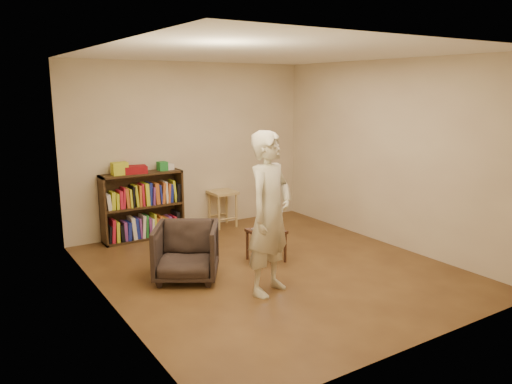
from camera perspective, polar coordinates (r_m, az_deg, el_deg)
floor at (r=6.30m, az=1.78°, el=-8.74°), size 4.50×4.50×0.00m
ceiling at (r=5.91m, az=1.95°, el=15.56°), size 4.50×4.50×0.00m
wall_back at (r=7.91m, az=-7.44°, el=5.11°), size 4.00×0.00×4.00m
wall_left at (r=5.13m, az=-16.91°, el=1.02°), size 0.00×4.50×4.50m
wall_right at (r=7.28m, az=14.99°, el=4.23°), size 0.00×4.50×4.50m
bookshelf at (r=7.59m, az=-12.84°, el=-1.99°), size 1.20×0.30×1.00m
box_yellow at (r=7.34m, az=-15.33°, el=2.60°), size 0.22×0.16×0.18m
red_cloth at (r=7.42m, az=-13.65°, el=2.51°), size 0.35×0.28×0.11m
box_green at (r=7.58m, az=-10.66°, el=2.93°), size 0.14×0.14×0.13m
box_white at (r=7.64m, az=-9.90°, el=2.86°), size 0.13×0.13×0.09m
stool at (r=8.05m, az=-3.83°, el=-0.69°), size 0.40×0.40×0.58m
armchair at (r=5.93m, az=-7.97°, el=-6.78°), size 0.99×1.00×0.67m
side_table at (r=6.47m, az=1.17°, el=-4.94°), size 0.41×0.41×0.42m
laptop at (r=6.49m, az=1.33°, el=-3.69°), size 0.43×0.44×0.24m
person at (r=5.36m, az=1.58°, el=-2.49°), size 0.76×0.65×1.78m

